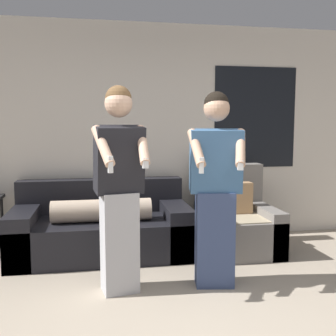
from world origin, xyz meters
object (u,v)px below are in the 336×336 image
object	(u,v)px
couch	(102,228)
person_right	(215,189)
person_left	(119,187)
armchair	(236,223)

from	to	relation	value
couch	person_right	distance (m)	1.58
couch	person_right	bearing A→B (deg)	-47.11
couch	person_left	xyz separation A→B (m)	(0.15, -1.07, 0.64)
couch	armchair	world-z (taller)	armchair
person_left	person_right	size ratio (longest dim) A/B	1.02
person_left	person_right	bearing A→B (deg)	-0.33
couch	person_right	size ratio (longest dim) A/B	1.11
person_left	person_right	xyz separation A→B (m)	(0.85, -0.00, -0.04)
couch	armchair	size ratio (longest dim) A/B	1.99
armchair	person_right	xyz separation A→B (m)	(-0.55, -0.96, 0.58)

